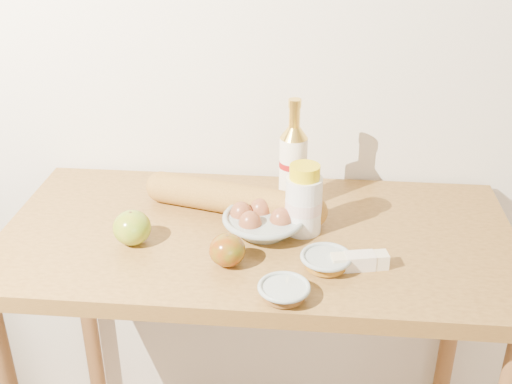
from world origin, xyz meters
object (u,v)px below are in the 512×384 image
cream_bottle (304,201)px  table (257,275)px  bourbon_bottle (293,164)px  baguette (234,199)px  egg_bowl (263,221)px

cream_bottle → table: bearing=166.3°
bourbon_bottle → baguette: 0.17m
bourbon_bottle → table: bearing=-106.6°
table → cream_bottle: (0.11, 0.02, 0.20)m
table → bourbon_bottle: bearing=61.1°
egg_bowl → baguette: 0.11m
cream_bottle → egg_bowl: cream_bottle is taller
bourbon_bottle → egg_bowl: bearing=-102.6°
egg_bowl → bourbon_bottle: bearing=65.1°
bourbon_bottle → cream_bottle: bourbon_bottle is taller
cream_bottle → egg_bowl: 0.10m
table → baguette: 0.20m
bourbon_bottle → cream_bottle: (0.03, -0.12, -0.04)m
baguette → egg_bowl: bearing=-31.4°
bourbon_bottle → egg_bowl: size_ratio=1.15×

